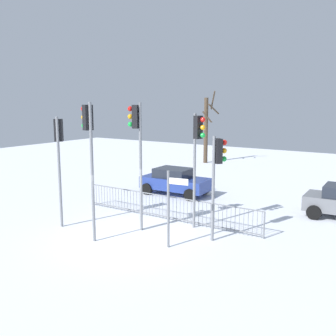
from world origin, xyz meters
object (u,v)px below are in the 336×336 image
object	(u,v)px
traffic_light_rear_right	(197,145)
traffic_light_rear_left	(217,165)
traffic_light_mid_left	(59,147)
traffic_light_foreground_left	(137,138)
car_blue_far	(175,181)
direction_sign_post	(170,205)
bare_tree_left	(206,128)
traffic_light_foreground_right	(89,141)

from	to	relation	value
traffic_light_rear_right	traffic_light_rear_left	distance (m)	1.60
traffic_light_mid_left	traffic_light_foreground_left	world-z (taller)	traffic_light_foreground_left
traffic_light_foreground_left	car_blue_far	xyz separation A→B (m)	(-1.98, 5.93, -2.95)
traffic_light_mid_left	direction_sign_post	distance (m)	5.41
traffic_light_foreground_left	bare_tree_left	xyz separation A→B (m)	(-5.82, 16.92, -0.82)
traffic_light_foreground_left	bare_tree_left	world-z (taller)	bare_tree_left
traffic_light_rear_left	direction_sign_post	xyz separation A→B (m)	(-1.03, -1.57, -1.30)
traffic_light_rear_left	direction_sign_post	distance (m)	2.28
car_blue_far	direction_sign_post	bearing A→B (deg)	-61.00
traffic_light_rear_right	direction_sign_post	bearing A→B (deg)	19.15
traffic_light_rear_left	car_blue_far	distance (m)	7.64
traffic_light_foreground_left	traffic_light_rear_left	size ratio (longest dim) A/B	1.30
traffic_light_foreground_right	direction_sign_post	xyz separation A→B (m)	(2.83, 0.98, -2.17)
traffic_light_rear_right	direction_sign_post	xyz separation A→B (m)	(0.24, -2.36, -1.86)
traffic_light_foreground_left	traffic_light_mid_left	bearing A→B (deg)	99.95
traffic_light_rear_right	traffic_light_rear_left	bearing A→B (deg)	71.40
direction_sign_post	car_blue_far	xyz separation A→B (m)	(-4.10, 6.84, -0.80)
traffic_light_foreground_right	traffic_light_rear_right	bearing A→B (deg)	-25.49
traffic_light_foreground_right	bare_tree_left	distance (m)	19.50
traffic_light_foreground_right	car_blue_far	world-z (taller)	traffic_light_foreground_right
car_blue_far	traffic_light_rear_right	bearing A→B (deg)	-51.21
traffic_light_rear_right	direction_sign_post	size ratio (longest dim) A/B	1.69
traffic_light_rear_right	bare_tree_left	size ratio (longest dim) A/B	0.78
traffic_light_foreground_left	traffic_light_rear_left	bearing A→B (deg)	-91.43
car_blue_far	bare_tree_left	xyz separation A→B (m)	(-3.84, 10.99, 2.14)
traffic_light_rear_left	direction_sign_post	world-z (taller)	traffic_light_rear_left
traffic_light_mid_left	direction_sign_post	world-z (taller)	traffic_light_mid_left
traffic_light_foreground_right	direction_sign_post	distance (m)	3.70
direction_sign_post	bare_tree_left	bearing A→B (deg)	105.82
traffic_light_mid_left	traffic_light_rear_left	distance (m)	6.45
bare_tree_left	traffic_light_mid_left	bearing A→B (deg)	-81.17
traffic_light_rear_right	traffic_light_rear_left	world-z (taller)	traffic_light_rear_right
traffic_light_foreground_left	bare_tree_left	distance (m)	17.91
traffic_light_mid_left	direction_sign_post	xyz separation A→B (m)	(5.10, 0.38, -1.76)
direction_sign_post	traffic_light_rear_right	bearing A→B (deg)	87.70
traffic_light_rear_right	bare_tree_left	world-z (taller)	bare_tree_left
traffic_light_mid_left	traffic_light_foreground_left	distance (m)	3.28
traffic_light_rear_left	bare_tree_left	world-z (taller)	bare_tree_left
traffic_light_foreground_left	traffic_light_rear_left	world-z (taller)	traffic_light_foreground_left
traffic_light_foreground_right	traffic_light_foreground_left	distance (m)	2.01
traffic_light_mid_left	traffic_light_foreground_left	size ratio (longest dim) A/B	0.89
traffic_light_foreground_left	car_blue_far	size ratio (longest dim) A/B	1.32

